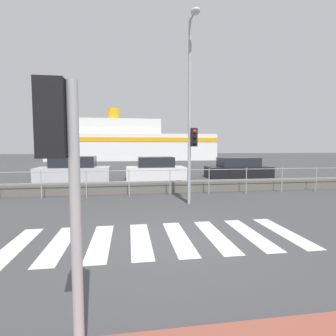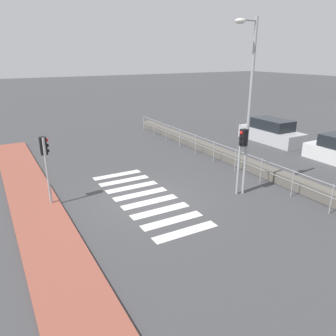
{
  "view_description": "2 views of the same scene",
  "coord_description": "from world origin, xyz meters",
  "px_view_note": "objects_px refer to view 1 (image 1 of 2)",
  "views": [
    {
      "loc": [
        -0.92,
        -5.94,
        2.15
      ],
      "look_at": [
        0.29,
        2.0,
        1.5
      ],
      "focal_mm": 28.0,
      "sensor_mm": 36.0,
      "label": 1
    },
    {
      "loc": [
        11.07,
        -5.28,
        5.64
      ],
      "look_at": [
        -0.03,
        1.0,
        1.2
      ],
      "focal_mm": 35.0,
      "sensor_mm": 36.0,
      "label": 2
    }
  ],
  "objects_px": {
    "traffic_light_near": "(62,163)",
    "parked_car_black": "(238,169)",
    "parked_car_white": "(156,170)",
    "parked_car_silver": "(74,170)",
    "ferry_boat": "(130,143)",
    "streetlamp": "(191,91)",
    "traffic_light_far": "(192,149)"
  },
  "relations": [
    {
      "from": "parked_car_black",
      "to": "streetlamp",
      "type": "bearing_deg",
      "value": -124.49
    },
    {
      "from": "traffic_light_near",
      "to": "parked_car_black",
      "type": "distance_m",
      "value": 17.18
    },
    {
      "from": "traffic_light_near",
      "to": "traffic_light_far",
      "type": "distance_m",
      "value": 7.67
    },
    {
      "from": "ferry_boat",
      "to": "parked_car_black",
      "type": "xyz_separation_m",
      "value": [
        7.4,
        -26.16,
        -2.19
      ]
    },
    {
      "from": "ferry_boat",
      "to": "parked_car_black",
      "type": "bearing_deg",
      "value": -74.21
    },
    {
      "from": "traffic_light_near",
      "to": "parked_car_black",
      "type": "xyz_separation_m",
      "value": [
        8.26,
        15.0,
        -1.41
      ]
    },
    {
      "from": "parked_car_silver",
      "to": "ferry_boat",
      "type": "bearing_deg",
      "value": 81.84
    },
    {
      "from": "streetlamp",
      "to": "parked_car_white",
      "type": "distance_m",
      "value": 8.59
    },
    {
      "from": "traffic_light_near",
      "to": "parked_car_silver",
      "type": "bearing_deg",
      "value": 100.92
    },
    {
      "from": "streetlamp",
      "to": "parked_car_black",
      "type": "distance_m",
      "value": 10.12
    },
    {
      "from": "ferry_boat",
      "to": "parked_car_white",
      "type": "xyz_separation_m",
      "value": [
        1.55,
        -26.16,
        -2.15
      ]
    },
    {
      "from": "traffic_light_near",
      "to": "parked_car_white",
      "type": "distance_m",
      "value": 15.26
    },
    {
      "from": "streetlamp",
      "to": "ferry_boat",
      "type": "distance_m",
      "value": 34.04
    },
    {
      "from": "traffic_light_near",
      "to": "parked_car_silver",
      "type": "height_order",
      "value": "traffic_light_near"
    },
    {
      "from": "parked_car_white",
      "to": "parked_car_black",
      "type": "xyz_separation_m",
      "value": [
        5.85,
        0.0,
        -0.04
      ]
    },
    {
      "from": "ferry_boat",
      "to": "parked_car_white",
      "type": "distance_m",
      "value": 26.29
    },
    {
      "from": "traffic_light_far",
      "to": "streetlamp",
      "type": "distance_m",
      "value": 2.14
    },
    {
      "from": "traffic_light_near",
      "to": "parked_car_white",
      "type": "xyz_separation_m",
      "value": [
        2.4,
        15.0,
        -1.38
      ]
    },
    {
      "from": "parked_car_white",
      "to": "traffic_light_far",
      "type": "bearing_deg",
      "value": -86.15
    },
    {
      "from": "parked_car_black",
      "to": "parked_car_silver",
      "type": "bearing_deg",
      "value": -180.0
    },
    {
      "from": "parked_car_white",
      "to": "parked_car_black",
      "type": "distance_m",
      "value": 5.85
    },
    {
      "from": "traffic_light_far",
      "to": "parked_car_black",
      "type": "distance_m",
      "value": 9.65
    },
    {
      "from": "traffic_light_near",
      "to": "ferry_boat",
      "type": "height_order",
      "value": "ferry_boat"
    },
    {
      "from": "traffic_light_near",
      "to": "parked_car_black",
      "type": "bearing_deg",
      "value": 61.18
    },
    {
      "from": "parked_car_white",
      "to": "parked_car_black",
      "type": "relative_size",
      "value": 0.88
    },
    {
      "from": "streetlamp",
      "to": "traffic_light_far",
      "type": "bearing_deg",
      "value": -75.62
    },
    {
      "from": "traffic_light_far",
      "to": "parked_car_white",
      "type": "height_order",
      "value": "traffic_light_far"
    },
    {
      "from": "parked_car_black",
      "to": "traffic_light_far",
      "type": "bearing_deg",
      "value": -123.91
    },
    {
      "from": "parked_car_black",
      "to": "traffic_light_near",
      "type": "bearing_deg",
      "value": -118.82
    },
    {
      "from": "parked_car_silver",
      "to": "parked_car_black",
      "type": "relative_size",
      "value": 1.02
    },
    {
      "from": "traffic_light_far",
      "to": "parked_car_silver",
      "type": "distance_m",
      "value": 9.93
    },
    {
      "from": "traffic_light_near",
      "to": "streetlamp",
      "type": "height_order",
      "value": "streetlamp"
    }
  ]
}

